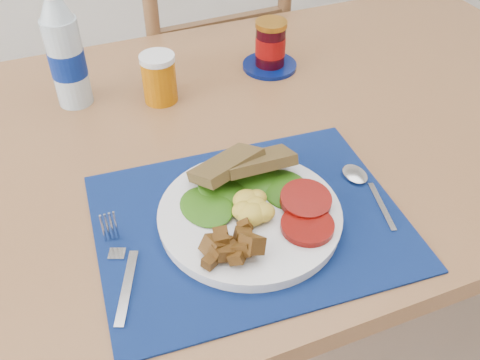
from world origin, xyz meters
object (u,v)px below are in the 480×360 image
(water_bottle, at_px, (66,55))
(chair_far, at_px, (208,59))
(breakfast_plate, at_px, (247,214))
(juice_glass, at_px, (159,80))
(jam_on_saucer, at_px, (270,48))

(water_bottle, bearing_deg, chair_far, 42.45)
(breakfast_plate, relative_size, juice_glass, 2.95)
(juice_glass, relative_size, jam_on_saucer, 0.78)
(jam_on_saucer, bearing_deg, juice_glass, -171.63)
(breakfast_plate, xyz_separation_m, jam_on_saucer, (0.23, 0.43, 0.02))
(chair_far, relative_size, juice_glass, 12.21)
(chair_far, bearing_deg, jam_on_saucer, 90.00)
(water_bottle, height_order, juice_glass, water_bottle)
(water_bottle, xyz_separation_m, juice_glass, (0.16, -0.06, -0.06))
(juice_glass, bearing_deg, breakfast_plate, -86.05)
(chair_far, xyz_separation_m, water_bottle, (-0.40, -0.37, 0.27))
(breakfast_plate, distance_m, water_bottle, 0.49)
(breakfast_plate, height_order, juice_glass, juice_glass)
(chair_far, distance_m, breakfast_plate, 0.87)
(jam_on_saucer, bearing_deg, breakfast_plate, -118.32)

